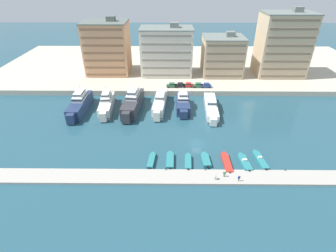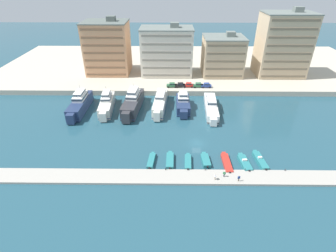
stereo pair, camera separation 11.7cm
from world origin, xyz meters
name	(u,v)px [view 2 (the right image)]	position (x,y,z in m)	size (l,w,h in m)	color
ground_plane	(197,143)	(0.00, 0.00, 0.00)	(400.00, 400.00, 0.00)	#234C5B
quay_promenade	(186,66)	(0.00, 67.75, 1.02)	(180.00, 70.00, 2.04)	#BCB29E
pier_dock	(202,177)	(0.00, -14.66, 0.28)	(120.00, 5.06, 0.56)	#A8A399
yacht_navy_far_left	(80,104)	(-39.27, 20.07, 2.49)	(4.58, 20.69, 8.44)	navy
yacht_ivory_left	(107,104)	(-30.01, 20.66, 2.32)	(5.16, 18.73, 8.04)	silver
yacht_charcoal_mid_left	(133,102)	(-20.88, 21.07, 2.65)	(6.41, 21.60, 8.82)	#333338
yacht_ivory_center_left	(160,102)	(-11.29, 22.33, 2.17)	(5.10, 21.29, 6.98)	silver
yacht_navy_center	(183,103)	(-3.18, 21.61, 2.12)	(4.68, 15.76, 7.61)	navy
yacht_white_center_right	(211,106)	(6.53, 19.93, 1.83)	(4.82, 21.54, 6.36)	white
motorboat_teal_far_left	(151,161)	(-12.45, -8.78, 0.50)	(2.04, 6.70, 0.99)	teal
motorboat_teal_left	(170,160)	(-7.65, -8.59, 0.49)	(1.98, 7.08, 0.99)	teal
motorboat_teal_mid_left	(188,162)	(-3.05, -9.18, 0.48)	(1.92, 6.68, 0.96)	teal
motorboat_teal_center_left	(206,160)	(1.54, -8.46, 0.52)	(2.26, 6.16, 1.04)	teal
motorboat_red_center	(227,163)	(6.81, -9.33, 0.42)	(1.91, 8.47, 0.87)	red
motorboat_teal_center_right	(245,163)	(11.39, -9.23, 0.47)	(2.66, 7.42, 1.35)	teal
motorboat_teal_mid_right	(260,160)	(15.57, -8.37, 0.53)	(2.46, 8.18, 1.45)	teal
car_green_far_left	(172,85)	(-7.11, 36.75, 3.01)	(4.13, 1.98, 1.80)	#2D6642
car_black_left	(180,85)	(-3.72, 36.83, 3.01)	(4.17, 2.06, 1.80)	black
car_red_mid_left	(188,85)	(-0.44, 36.96, 3.01)	(4.12, 1.95, 1.80)	red
car_green_center_left	(198,85)	(3.44, 36.79, 3.01)	(4.22, 2.16, 1.80)	#2D6642
car_blue_center	(206,85)	(6.70, 36.65, 3.01)	(4.12, 1.96, 1.80)	#28428E
apartment_block_far_left	(108,48)	(-35.52, 54.81, 13.18)	(18.90, 15.87, 24.17)	tan
apartment_block_left	(167,51)	(-9.39, 52.77, 12.12)	(22.42, 13.56, 22.06)	silver
apartment_block_mid_left	(222,56)	(15.11, 52.88, 10.31)	(17.42, 15.27, 18.43)	#C6AD89
apartment_block_center_left	(283,45)	(40.45, 52.67, 15.13)	(20.74, 14.84, 28.08)	#C6AD89
pedestrian_near_edge	(239,178)	(8.27, -16.17, 1.55)	(0.63, 0.31, 1.67)	#7A6B56
pedestrian_mid_deck	(224,173)	(5.19, -14.67, 1.54)	(0.61, 0.35, 1.64)	#282D3D
pedestrian_far_side	(215,176)	(2.90, -15.65, 1.57)	(0.31, 0.64, 1.69)	#7A6B56
bollard_west	(165,169)	(-8.75, -12.38, 0.89)	(0.20, 0.20, 0.61)	#2D2D33
bollard_west_mid	(205,169)	(0.98, -12.38, 0.89)	(0.20, 0.20, 0.61)	#2D2D33
bollard_east_mid	(245,169)	(10.71, -12.38, 0.89)	(0.20, 0.20, 0.61)	#2D2D33
bollard_east	(285,170)	(20.44, -12.38, 0.89)	(0.20, 0.20, 0.61)	#2D2D33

